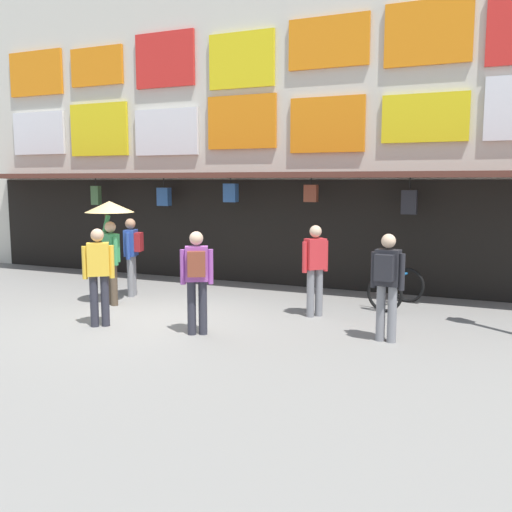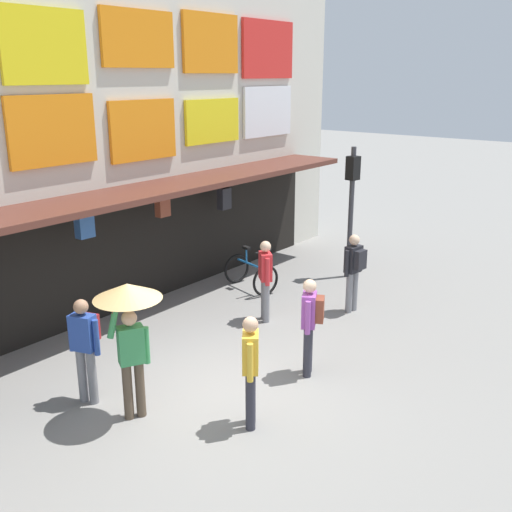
# 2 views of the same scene
# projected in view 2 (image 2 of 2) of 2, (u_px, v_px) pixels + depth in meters

# --- Properties ---
(ground_plane) EXTENTS (80.00, 80.00, 0.00)m
(ground_plane) POSITION_uv_depth(u_px,v_px,m) (222.00, 393.00, 9.38)
(ground_plane) COLOR gray
(shopfront) EXTENTS (18.00, 2.60, 8.00)m
(shopfront) POSITION_uv_depth(u_px,v_px,m) (33.00, 123.00, 10.93)
(shopfront) COLOR beige
(shopfront) RESTS_ON ground
(traffic_light_far) EXTENTS (0.31, 0.34, 3.20)m
(traffic_light_far) POSITION_uv_depth(u_px,v_px,m) (352.00, 191.00, 14.17)
(traffic_light_far) COLOR #38383D
(traffic_light_far) RESTS_ON ground
(bicycle_parked) EXTENTS (0.97, 1.30, 1.05)m
(bicycle_parked) POSITION_uv_depth(u_px,v_px,m) (251.00, 273.00, 13.80)
(bicycle_parked) COLOR black
(bicycle_parked) RESTS_ON ground
(pedestrian_in_green) EXTENTS (0.40, 0.42, 1.68)m
(pedestrian_in_green) POSITION_uv_depth(u_px,v_px,m) (265.00, 276.00, 11.89)
(pedestrian_in_green) COLOR gray
(pedestrian_in_green) RESTS_ON ground
(pedestrian_in_blue) EXTENTS (0.44, 0.39, 1.68)m
(pedestrian_in_blue) POSITION_uv_depth(u_px,v_px,m) (251.00, 366.00, 8.25)
(pedestrian_in_blue) COLOR #2D2D38
(pedestrian_in_blue) RESTS_ON ground
(pedestrian_in_red) EXTENTS (0.44, 0.51, 1.68)m
(pedestrian_in_red) POSITION_uv_depth(u_px,v_px,m) (85.00, 343.00, 8.88)
(pedestrian_in_red) COLOR gray
(pedestrian_in_red) RESTS_ON ground
(pedestrian_with_umbrella) EXTENTS (0.96, 0.96, 2.08)m
(pedestrian_with_umbrella) POSITION_uv_depth(u_px,v_px,m) (129.00, 313.00, 8.26)
(pedestrian_with_umbrella) COLOR brown
(pedestrian_with_umbrella) RESTS_ON ground
(pedestrian_in_purple) EXTENTS (0.53, 0.39, 1.68)m
(pedestrian_in_purple) POSITION_uv_depth(u_px,v_px,m) (354.00, 267.00, 12.32)
(pedestrian_in_purple) COLOR gray
(pedestrian_in_purple) RESTS_ON ground
(pedestrian_in_yellow) EXTENTS (0.48, 0.46, 1.68)m
(pedestrian_in_yellow) POSITION_uv_depth(u_px,v_px,m) (310.00, 320.00, 9.70)
(pedestrian_in_yellow) COLOR #2D2D38
(pedestrian_in_yellow) RESTS_ON ground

